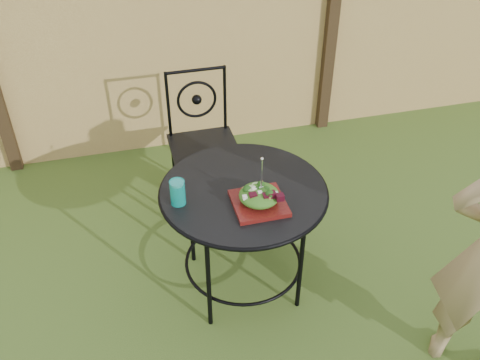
# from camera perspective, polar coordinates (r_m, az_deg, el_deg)

# --- Properties ---
(ground) EXTENTS (60.00, 60.00, 0.00)m
(ground) POSITION_cam_1_polar(r_m,az_deg,el_deg) (3.04, 0.24, -18.19)
(ground) COLOR #314D19
(ground) RESTS_ON ground
(fence) EXTENTS (8.00, 0.12, 1.90)m
(fence) POSITION_cam_1_polar(r_m,az_deg,el_deg) (4.19, -7.67, 14.99)
(fence) COLOR #F1C877
(fence) RESTS_ON ground
(patio_table) EXTENTS (0.92, 0.92, 0.72)m
(patio_table) POSITION_cam_1_polar(r_m,az_deg,el_deg) (2.97, 0.36, -3.08)
(patio_table) COLOR black
(patio_table) RESTS_ON ground
(patio_chair) EXTENTS (0.46, 0.46, 0.95)m
(patio_chair) POSITION_cam_1_polar(r_m,az_deg,el_deg) (3.73, -4.03, 4.53)
(patio_chair) COLOR black
(patio_chair) RESTS_ON ground
(salad_plate) EXTENTS (0.27, 0.27, 0.02)m
(salad_plate) POSITION_cam_1_polar(r_m,az_deg,el_deg) (2.77, 2.03, -2.48)
(salad_plate) COLOR #4A0A0F
(salad_plate) RESTS_ON patio_table
(salad) EXTENTS (0.21, 0.21, 0.08)m
(salad) POSITION_cam_1_polar(r_m,az_deg,el_deg) (2.74, 2.06, -1.64)
(salad) COLOR #235614
(salad) RESTS_ON salad_plate
(fork) EXTENTS (0.01, 0.01, 0.18)m
(fork) POSITION_cam_1_polar(r_m,az_deg,el_deg) (2.66, 2.32, 0.57)
(fork) COLOR silver
(fork) RESTS_ON salad
(drinking_glass) EXTENTS (0.08, 0.08, 0.14)m
(drinking_glass) POSITION_cam_1_polar(r_m,az_deg,el_deg) (2.77, -6.67, -1.32)
(drinking_glass) COLOR #0D998F
(drinking_glass) RESTS_ON patio_table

